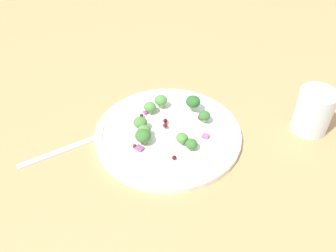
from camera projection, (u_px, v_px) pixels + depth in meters
The scene contains 23 objects.
ground_plane at pixel (163, 149), 68.85cm from camera, with size 180.00×180.00×2.00cm, color tan.
plate at pixel (168, 133), 69.42cm from camera, with size 28.10×28.10×1.70cm.
dressing_pool at pixel (168, 131), 69.12cm from camera, with size 16.30×16.30×0.20cm, color white.
broccoli_floret_0 at pixel (191, 144), 64.63cm from camera, with size 2.22×2.22×2.25cm.
broccoli_floret_1 at pixel (143, 136), 65.36cm from camera, with size 2.92×2.92×2.95cm.
broccoli_floret_2 at pixel (182, 138), 65.53cm from camera, with size 2.21×2.21×2.24cm.
broccoli_floret_3 at pixel (204, 116), 70.08cm from camera, with size 2.33×2.33×2.36cm.
broccoli_floret_4 at pixel (144, 130), 66.64cm from camera, with size 2.36×2.36×2.39cm.
broccoli_floret_5 at pixel (161, 100), 73.32cm from camera, with size 2.63×2.63×2.66cm.
broccoli_floret_6 at pixel (140, 123), 68.14cm from camera, with size 2.63×2.63×2.66cm.
broccoli_floret_7 at pixel (193, 102), 72.11cm from camera, with size 2.97×2.97×3.01cm.
broccoli_floret_8 at pixel (150, 107), 72.06cm from camera, with size 2.46×2.46×2.49cm.
cranberry_0 at pixel (135, 146), 65.62cm from camera, with size 0.79×0.79×0.79cm, color maroon.
cranberry_1 at pixel (174, 158), 63.20cm from camera, with size 0.79×0.79×0.79cm, color #4C0A14.
cranberry_2 at pixel (200, 117), 71.00cm from camera, with size 0.98×0.98×0.98cm, color maroon.
cranberry_3 at pixel (142, 116), 71.43cm from camera, with size 0.74×0.74×0.74cm, color #4C0A14.
cranberry_4 at pixel (165, 125), 69.00cm from camera, with size 0.93×0.93×0.93cm, color maroon.
cranberry_5 at pixel (165, 121), 70.11cm from camera, with size 0.88×0.88×0.88cm, color #4C0A14.
onion_bit_0 at pixel (206, 136), 67.49cm from camera, with size 1.09×1.22×0.45cm, color #A35B93.
onion_bit_1 at pixel (146, 112), 72.60cm from camera, with size 0.88×0.83×0.30cm, color #934C84.
onion_bit_2 at pixel (140, 148), 65.18cm from camera, with size 1.16×1.38×0.40cm, color #934C84.
fork at pixel (74, 145), 67.77cm from camera, with size 7.58×18.22×0.50cm.
water_glass at pixel (313, 111), 68.85cm from camera, with size 7.06×7.06×8.78cm, color silver.
Camera 1 is at (-32.46, 35.86, 48.20)cm, focal length 38.59 mm.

